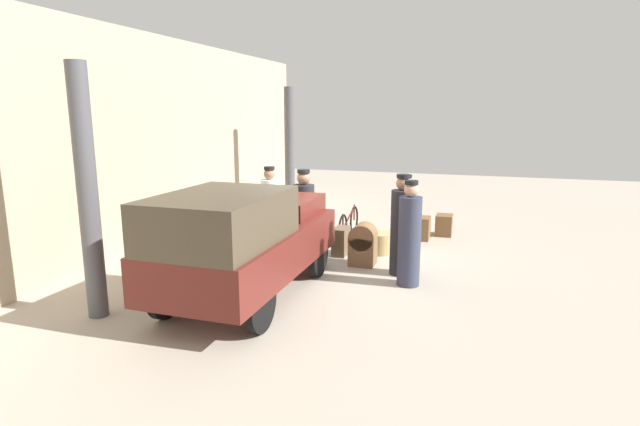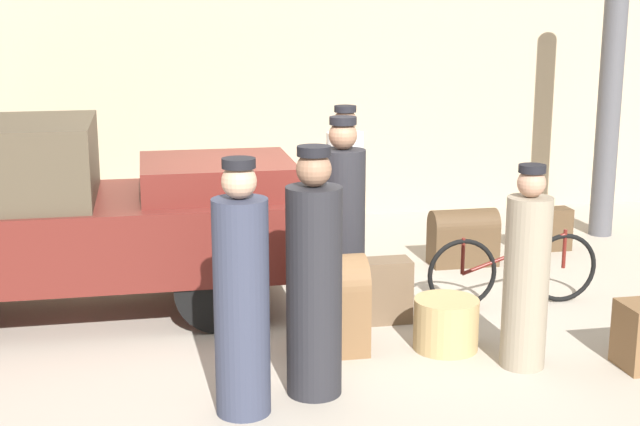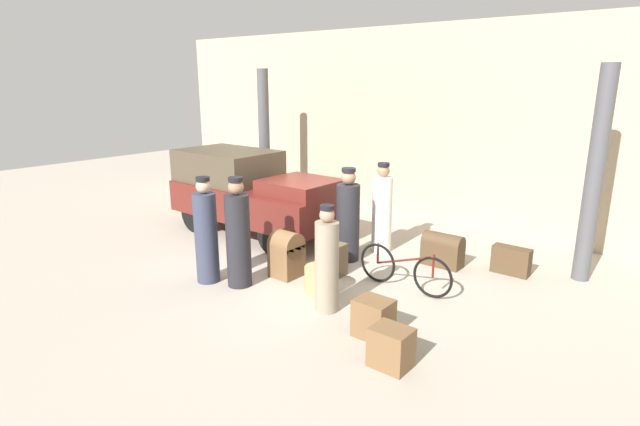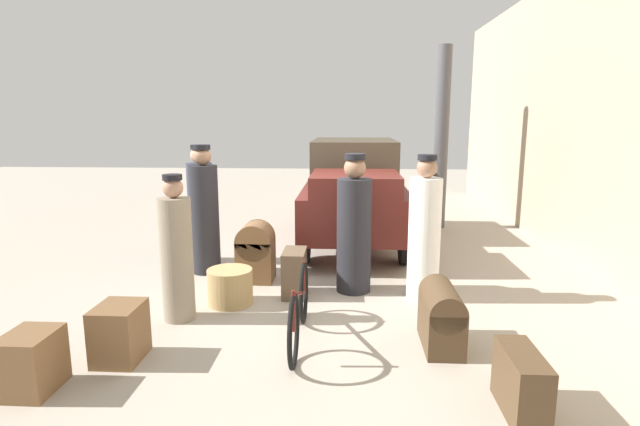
% 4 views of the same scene
% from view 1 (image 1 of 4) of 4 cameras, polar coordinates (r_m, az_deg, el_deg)
% --- Properties ---
extents(ground_plane, '(30.00, 30.00, 0.00)m').
position_cam_1_polar(ground_plane, '(9.68, 0.76, -5.82)').
color(ground_plane, '#A89E8E').
extents(station_building_facade, '(16.00, 0.15, 4.50)m').
position_cam_1_polar(station_building_facade, '(11.18, -19.76, 7.59)').
color(station_building_facade, tan).
rests_on(station_building_facade, ground).
extents(canopy_pillar_left, '(0.28, 0.28, 3.55)m').
position_cam_1_polar(canopy_pillar_left, '(7.56, -25.02, 1.97)').
color(canopy_pillar_left, '#4C4C51').
rests_on(canopy_pillar_left, ground).
extents(canopy_pillar_right, '(0.28, 0.28, 3.55)m').
position_cam_1_polar(canopy_pillar_right, '(14.00, -3.50, 6.95)').
color(canopy_pillar_right, '#4C4C51').
rests_on(canopy_pillar_right, ground).
extents(truck, '(3.92, 1.64, 1.78)m').
position_cam_1_polar(truck, '(7.76, -8.66, -2.87)').
color(truck, black).
rests_on(truck, ground).
extents(bicycle, '(1.67, 0.04, 0.71)m').
position_cam_1_polar(bicycle, '(11.50, 3.30, -1.26)').
color(bicycle, black).
rests_on(bicycle, ground).
extents(wicker_basket, '(0.53, 0.53, 0.42)m').
position_cam_1_polar(wicker_basket, '(10.41, 6.82, -3.44)').
color(wicker_basket, tan).
rests_on(wicker_basket, ground).
extents(porter_lifting_near_truck, '(0.35, 0.35, 1.60)m').
position_cam_1_polar(porter_lifting_near_truck, '(10.67, 9.78, -0.29)').
color(porter_lifting_near_truck, gray).
rests_on(porter_lifting_near_truck, ground).
extents(conductor_in_dark_uniform, '(0.38, 0.38, 1.79)m').
position_cam_1_polar(conductor_in_dark_uniform, '(8.45, 10.19, -2.83)').
color(conductor_in_dark_uniform, '#33384C').
rests_on(conductor_in_dark_uniform, ground).
extents(porter_carrying_trunk, '(0.40, 0.40, 1.82)m').
position_cam_1_polar(porter_carrying_trunk, '(8.99, 9.31, -1.84)').
color(porter_carrying_trunk, '#232328').
rests_on(porter_carrying_trunk, ground).
extents(porter_standing_middle, '(0.39, 0.39, 1.76)m').
position_cam_1_polar(porter_standing_middle, '(10.65, -5.73, 0.19)').
color(porter_standing_middle, white).
rests_on(porter_standing_middle, ground).
extents(porter_with_bicycle, '(0.43, 0.43, 1.75)m').
position_cam_1_polar(porter_with_bicycle, '(10.15, -1.86, -0.38)').
color(porter_with_bicycle, '#232328').
rests_on(porter_with_bicycle, ground).
extents(trunk_umber_medium, '(0.52, 0.27, 0.57)m').
position_cam_1_polar(trunk_umber_medium, '(10.22, 2.42, -3.23)').
color(trunk_umber_medium, brown).
rests_on(trunk_umber_medium, ground).
extents(suitcase_small_leather, '(0.64, 0.25, 0.48)m').
position_cam_1_polar(suitcase_small_leather, '(13.10, -2.93, -0.13)').
color(suitcase_small_leather, '#4C3823').
rests_on(suitcase_small_leather, ground).
extents(trunk_barrel_dark, '(0.46, 0.48, 0.80)m').
position_cam_1_polar(trunk_barrel_dark, '(9.56, 4.93, -3.53)').
color(trunk_barrel_dark, brown).
rests_on(trunk_barrel_dark, ground).
extents(suitcase_black_upright, '(0.47, 0.39, 0.52)m').
position_cam_1_polar(suitcase_black_upright, '(11.68, 11.47, -1.71)').
color(suitcase_black_upright, brown).
rests_on(suitcase_black_upright, ground).
extents(trunk_wicker_pale, '(0.72, 0.35, 0.61)m').
position_cam_1_polar(trunk_wicker_pale, '(11.93, -3.08, -0.92)').
color(trunk_wicker_pale, '#4C3823').
rests_on(trunk_wicker_pale, ground).
extents(trunk_large_brown, '(0.47, 0.38, 0.49)m').
position_cam_1_polar(trunk_large_brown, '(12.18, 13.98, -1.34)').
color(trunk_large_brown, brown).
rests_on(trunk_large_brown, ground).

